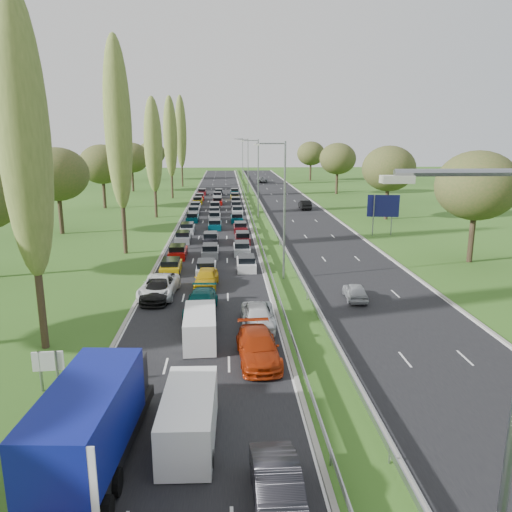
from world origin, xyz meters
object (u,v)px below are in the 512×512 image
object	(u,v)px
white_van_rear	(200,326)
info_sign	(48,365)
direction_sign	(383,208)
blue_lorry	(95,419)
white_van_front	(189,415)
near_car_2	(159,286)
near_car_3	(158,290)

from	to	relation	value
white_van_rear	info_sign	size ratio (longest dim) A/B	2.31
white_van_rear	direction_sign	world-z (taller)	direction_sign
blue_lorry	white_van_front	world-z (taller)	blue_lorry
blue_lorry	info_sign	xyz separation A→B (m)	(-3.79, 6.01, -0.59)
white_van_rear	white_van_front	bearing A→B (deg)	-91.58
blue_lorry	direction_sign	world-z (taller)	direction_sign
white_van_front	info_sign	bearing A→B (deg)	149.57
near_car_2	blue_lorry	xyz separation A→B (m)	(0.33, -20.98, 1.14)
blue_lorry	white_van_rear	distance (m)	12.31
white_van_rear	direction_sign	bearing A→B (deg)	54.84
near_car_3	direction_sign	bearing A→B (deg)	48.45
near_car_2	direction_sign	distance (m)	34.82
direction_sign	white_van_front	bearing A→B (deg)	-116.54
blue_lorry	white_van_front	bearing A→B (deg)	27.99
near_car_2	white_van_front	xyz separation A→B (m)	(3.76, -19.49, 0.27)
white_van_front	near_car_2	bearing A→B (deg)	102.54
near_car_2	direction_sign	xyz separation A→B (m)	(25.34, 23.72, 2.74)
blue_lorry	white_van_front	size ratio (longest dim) A/B	1.67
near_car_2	white_van_front	size ratio (longest dim) A/B	1.09
blue_lorry	white_van_front	distance (m)	3.83
near_car_3	blue_lorry	bearing A→B (deg)	-84.81
near_car_2	near_car_3	xyz separation A→B (m)	(0.03, -0.81, -0.06)
white_van_rear	near_car_3	bearing A→B (deg)	111.86
blue_lorry	direction_sign	distance (m)	51.24
direction_sign	near_car_2	bearing A→B (deg)	-136.89
direction_sign	blue_lorry	bearing A→B (deg)	-119.22
white_van_rear	direction_sign	distance (m)	39.45
white_van_front	direction_sign	world-z (taller)	direction_sign
info_sign	direction_sign	world-z (taller)	direction_sign
near_car_2	near_car_3	world-z (taller)	near_car_2
near_car_3	blue_lorry	distance (m)	20.21
info_sign	white_van_front	bearing A→B (deg)	-32.06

